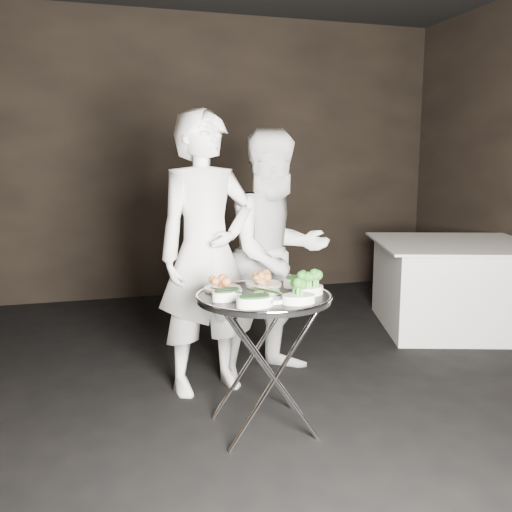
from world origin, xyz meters
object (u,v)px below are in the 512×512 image
object	(u,v)px
serving_tray	(264,297)
waiter_left	(206,253)
dining_table	(453,285)
tray_stand	(264,357)
waiter_right	(276,254)

from	to	relation	value
serving_tray	waiter_left	xyz separation A→B (m)	(-0.18, 0.65, 0.14)
dining_table	tray_stand	bearing A→B (deg)	-147.59
serving_tray	waiter_left	world-z (taller)	waiter_left
serving_tray	dining_table	distance (m)	2.61
dining_table	waiter_right	bearing A→B (deg)	-162.39
waiter_left	waiter_right	size ratio (longest dim) A/B	1.06
waiter_left	waiter_right	distance (m)	0.54
tray_stand	waiter_left	size ratio (longest dim) A/B	0.42
serving_tray	dining_table	bearing A→B (deg)	32.41
serving_tray	dining_table	world-z (taller)	serving_tray
serving_tray	waiter_left	bearing A→B (deg)	105.23
waiter_right	dining_table	size ratio (longest dim) A/B	1.25
waiter_right	serving_tray	bearing A→B (deg)	-124.73
dining_table	serving_tray	bearing A→B (deg)	-147.59
tray_stand	waiter_left	distance (m)	0.83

